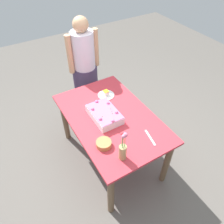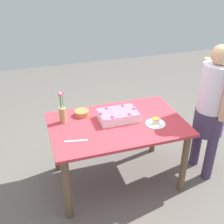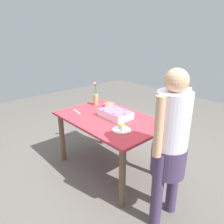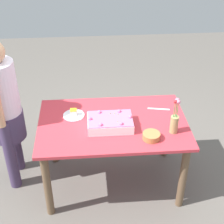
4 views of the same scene
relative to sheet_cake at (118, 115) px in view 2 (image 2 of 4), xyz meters
name	(u,v)px [view 2 (image 2 of 4)]	position (x,y,z in m)	size (l,w,h in m)	color
ground_plane	(117,178)	(-0.03, -0.07, -0.78)	(8.00, 8.00, 0.00)	#5F5A54
dining_table	(117,133)	(-0.03, -0.07, -0.17)	(1.36, 0.87, 0.73)	#C5343F
sheet_cake	(118,115)	(0.00, 0.00, 0.00)	(0.40, 0.27, 0.12)	white
serving_plate_with_slice	(156,123)	(0.33, -0.20, -0.03)	(0.20, 0.20, 0.07)	white
cake_knife	(76,141)	(-0.49, -0.25, -0.05)	(0.21, 0.02, 0.00)	silver
flower_vase	(62,112)	(-0.55, 0.12, 0.07)	(0.07, 0.07, 0.34)	tan
fruit_bowl	(82,113)	(-0.34, 0.20, -0.02)	(0.15, 0.15, 0.05)	#B37742
person_standing	(212,105)	(0.95, -0.22, 0.07)	(0.31, 0.45, 1.49)	#433353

